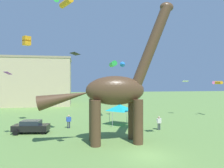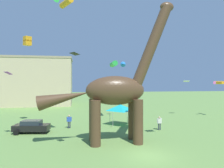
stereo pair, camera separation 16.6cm
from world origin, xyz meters
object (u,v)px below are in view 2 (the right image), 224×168
at_px(kite_far_right, 64,2).
at_px(parked_sedan_left, 32,126).
at_px(festival_canopy_tent, 120,107).
at_px(kite_trailing, 8,73).
at_px(kite_mid_right, 116,64).
at_px(kite_apex, 27,41).
at_px(person_vendor_side, 159,122).
at_px(dinosaur_sculpture, 115,90).
at_px(kite_near_high, 186,81).
at_px(person_far_spectator, 69,120).
at_px(kite_drifting, 75,54).
at_px(kite_far_left, 218,83).

bearing_deg(kite_far_right, parked_sedan_left, 133.34).
bearing_deg(festival_canopy_tent, kite_trailing, -158.02).
height_order(kite_trailing, kite_far_right, kite_far_right).
bearing_deg(parked_sedan_left, kite_mid_right, 42.28).
bearing_deg(parked_sedan_left, kite_apex, 115.53).
xyz_separation_m(parked_sedan_left, kite_far_right, (4.18, -4.43, 13.76)).
bearing_deg(person_vendor_side, festival_canopy_tent, 98.06).
height_order(parked_sedan_left, kite_far_right, kite_far_right).
xyz_separation_m(dinosaur_sculpture, kite_apex, (-10.94, 10.48, 6.83)).
height_order(kite_apex, kite_mid_right, kite_apex).
height_order(person_vendor_side, kite_mid_right, kite_mid_right).
bearing_deg(kite_trailing, kite_mid_right, 37.90).
bearing_deg(kite_near_high, kite_mid_right, -175.09).
height_order(dinosaur_sculpture, festival_canopy_tent, dinosaur_sculpture).
xyz_separation_m(kite_trailing, kite_far_right, (6.06, -1.91, 7.36)).
distance_m(person_far_spectator, kite_mid_right, 12.89).
relative_size(festival_canopy_tent, kite_drifting, 3.04).
bearing_deg(kite_mid_right, kite_far_left, -3.12).
bearing_deg(kite_far_left, kite_trailing, -163.24).
relative_size(dinosaur_sculpture, festival_canopy_tent, 4.71).
distance_m(festival_canopy_tent, kite_apex, 16.56).
xyz_separation_m(kite_far_left, kite_near_high, (-4.94, 2.19, 0.27)).
relative_size(kite_near_high, kite_far_right, 0.56).
distance_m(person_vendor_side, kite_apex, 21.71).
bearing_deg(person_vendor_side, person_far_spectator, 126.18).
bearing_deg(parked_sedan_left, kite_far_right, -39.00).
height_order(festival_canopy_tent, kite_drifting, kite_drifting).
height_order(person_far_spectator, kite_apex, kite_apex).
relative_size(parked_sedan_left, kite_far_left, 2.21).
bearing_deg(kite_far_right, kite_apex, 121.67).
relative_size(kite_apex, kite_far_right, 0.57).
bearing_deg(festival_canopy_tent, parked_sedan_left, -165.79).
distance_m(kite_far_left, kite_drifting, 30.07).
distance_m(kite_far_left, kite_near_high, 5.41).
relative_size(kite_mid_right, kite_drifting, 3.07).
bearing_deg(kite_apex, kite_far_left, 4.19).
distance_m(person_vendor_side, kite_far_left, 17.54).
xyz_separation_m(parked_sedan_left, kite_far_left, (30.67, 7.28, 5.37)).
relative_size(kite_apex, kite_near_high, 1.01).
xyz_separation_m(dinosaur_sculpture, kite_near_high, (16.38, 15.04, 1.08)).
height_order(kite_far_left, kite_near_high, kite_near_high).
xyz_separation_m(kite_apex, kite_mid_right, (13.61, 3.38, -2.83)).
distance_m(person_far_spectator, festival_canopy_tent, 7.51).
distance_m(dinosaur_sculpture, parked_sedan_left, 11.80).
bearing_deg(person_far_spectator, person_vendor_side, -17.88).
height_order(dinosaur_sculpture, kite_near_high, dinosaur_sculpture).
xyz_separation_m(person_vendor_side, kite_trailing, (-17.97, -1.50, 6.14)).
xyz_separation_m(dinosaur_sculpture, kite_far_right, (-5.17, 1.13, 9.20)).
xyz_separation_m(parked_sedan_left, kite_apex, (-1.58, 4.91, 11.39)).
relative_size(parked_sedan_left, kite_near_high, 3.45).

